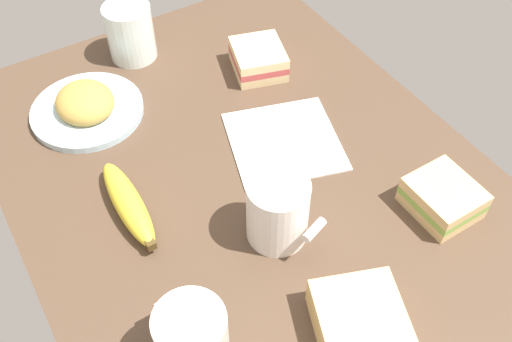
# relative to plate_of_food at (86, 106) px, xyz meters

# --- Properties ---
(tabletop) EXTENTS (0.90, 0.64, 0.02)m
(tabletop) POSITION_rel_plate_of_food_xyz_m (0.26, 0.15, -0.03)
(tabletop) COLOR #4C3828
(tabletop) RESTS_ON ground
(plate_of_food) EXTENTS (0.18, 0.18, 0.05)m
(plate_of_food) POSITION_rel_plate_of_food_xyz_m (0.00, 0.00, 0.00)
(plate_of_food) COLOR silver
(plate_of_food) RESTS_ON tabletop
(coffee_mug_black) EXTENTS (0.10, 0.08, 0.10)m
(coffee_mug_black) POSITION_rel_plate_of_food_xyz_m (0.45, -0.04, 0.04)
(coffee_mug_black) COLOR silver
(coffee_mug_black) RESTS_ON tabletop
(coffee_mug_milky) EXTENTS (0.10, 0.08, 0.10)m
(coffee_mug_milky) POSITION_rel_plate_of_food_xyz_m (0.35, 0.13, 0.03)
(coffee_mug_milky) COLOR white
(coffee_mug_milky) RESTS_ON tabletop
(sandwich_main) EXTENTS (0.11, 0.10, 0.04)m
(sandwich_main) POSITION_rel_plate_of_food_xyz_m (0.05, 0.29, 0.01)
(sandwich_main) COLOR beige
(sandwich_main) RESTS_ON tabletop
(sandwich_side) EXTENTS (0.14, 0.13, 0.04)m
(sandwich_side) POSITION_rel_plate_of_food_xyz_m (0.52, 0.13, 0.01)
(sandwich_side) COLOR #DBB77A
(sandwich_side) RESTS_ON tabletop
(sandwich_extra) EXTENTS (0.09, 0.08, 0.04)m
(sandwich_extra) POSITION_rel_plate_of_food_xyz_m (0.43, 0.34, 0.01)
(sandwich_extra) COLOR #DBB77A
(sandwich_extra) RESTS_ON tabletop
(glass_of_milk) EXTENTS (0.08, 0.08, 0.10)m
(glass_of_milk) POSITION_rel_plate_of_food_xyz_m (-0.10, 0.12, 0.03)
(glass_of_milk) COLOR silver
(glass_of_milk) RESTS_ON tabletop
(banana) EXTENTS (0.16, 0.04, 0.04)m
(banana) POSITION_rel_plate_of_food_xyz_m (0.22, -0.02, 0.00)
(banana) COLOR yellow
(banana) RESTS_ON tabletop
(paper_napkin) EXTENTS (0.20, 0.20, 0.00)m
(paper_napkin) POSITION_rel_plate_of_food_xyz_m (0.21, 0.23, -0.01)
(paper_napkin) COLOR white
(paper_napkin) RESTS_ON tabletop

